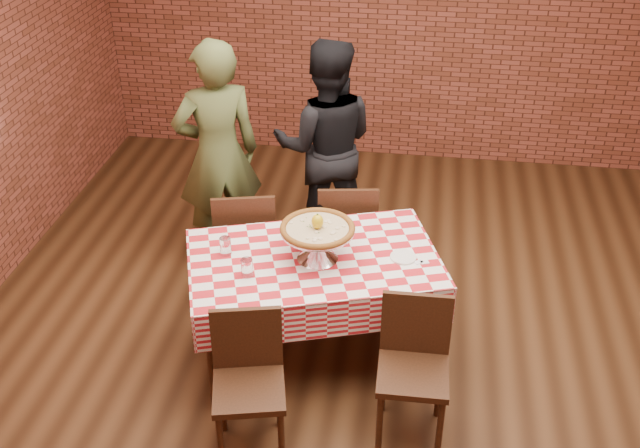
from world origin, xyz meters
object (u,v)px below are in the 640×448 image
at_px(chair_far_right, 346,232).
at_px(chair_near_left, 249,393).
at_px(water_glass_left, 247,268).
at_px(table, 314,308).
at_px(chair_far_left, 246,241).
at_px(water_glass_right, 225,246).
at_px(diner_olive, 218,155).
at_px(chair_near_right, 413,377).
at_px(pizza_stand, 317,244).
at_px(diner_black, 326,146).
at_px(pizza, 317,229).
at_px(condiment_caddy, 317,219).

bearing_deg(chair_far_right, chair_near_left, 69.64).
relative_size(water_glass_left, chair_far_right, 0.12).
relative_size(table, chair_far_left, 1.64).
bearing_deg(water_glass_right, diner_olive, 107.09).
bearing_deg(chair_near_right, chair_near_left, -164.92).
xyz_separation_m(pizza_stand, diner_black, (-0.15, 1.40, -0.04)).
height_order(pizza, diner_olive, diner_olive).
distance_m(condiment_caddy, chair_far_right, 0.63).
bearing_deg(chair_far_right, chair_far_left, 8.99).
bearing_deg(water_glass_right, chair_near_left, -68.74).
height_order(table, chair_near_right, chair_near_right).
xyz_separation_m(pizza_stand, water_glass_left, (-0.37, -0.24, -0.04)).
bearing_deg(water_glass_left, pizza, 32.56).
bearing_deg(water_glass_right, water_glass_left, -48.49).
bearing_deg(table, condiment_caddy, 95.40).
xyz_separation_m(table, chair_near_right, (0.64, -0.59, 0.06)).
relative_size(water_glass_left, water_glass_right, 1.00).
height_order(table, diner_olive, diner_olive).
bearing_deg(diner_olive, pizza, 102.28).
bearing_deg(chair_near_left, chair_far_left, 90.39).
height_order(water_glass_right, condiment_caddy, condiment_caddy).
bearing_deg(diner_black, chair_near_left, 80.84).
relative_size(diner_olive, diner_black, 1.05).
xyz_separation_m(pizza, diner_black, (-0.15, 1.40, -0.14)).
distance_m(table, chair_far_right, 0.82).
distance_m(water_glass_left, condiment_caddy, 0.65).
xyz_separation_m(water_glass_left, chair_far_right, (0.45, 1.05, -0.37)).
relative_size(pizza, diner_black, 0.27).
height_order(chair_near_left, diner_olive, diner_olive).
distance_m(water_glass_right, condiment_caddy, 0.62).
bearing_deg(condiment_caddy, diner_olive, 97.71).
bearing_deg(water_glass_left, pizza_stand, 32.56).
bearing_deg(chair_near_left, condiment_caddy, 67.47).
bearing_deg(chair_far_left, diner_olive, -71.38).
xyz_separation_m(pizza, water_glass_right, (-0.55, -0.04, -0.15)).
bearing_deg(condiment_caddy, pizza, -121.81).
xyz_separation_m(chair_far_right, diner_black, (-0.23, 0.58, 0.38)).
distance_m(table, chair_near_right, 0.87).
distance_m(chair_far_left, diner_black, 0.99).
distance_m(condiment_caddy, diner_black, 1.07).
relative_size(chair_far_left, diner_black, 0.54).
distance_m(chair_near_right, chair_far_left, 1.69).
distance_m(pizza, diner_olive, 1.38).
xyz_separation_m(pizza_stand, water_glass_right, (-0.55, -0.04, -0.04)).
bearing_deg(water_glass_right, pizza, 3.66).
bearing_deg(diner_black, pizza_stand, 89.35).
bearing_deg(chair_near_left, pizza_stand, 60.36).
height_order(condiment_caddy, chair_far_right, condiment_caddy).
relative_size(table, water_glass_left, 13.40).
bearing_deg(table, pizza, -10.00).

